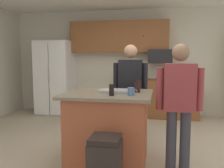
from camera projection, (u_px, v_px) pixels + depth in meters
floor at (118, 155)px, 3.67m from camera, size 7.04×7.04×0.00m
back_wall at (136, 62)px, 6.25m from camera, size 6.40×0.10×2.60m
cabinet_run_upper at (119, 37)px, 6.06m from camera, size 2.40×0.38×0.75m
cabinet_run_lower at (159, 98)px, 5.93m from camera, size 1.80×0.63×0.90m
refrigerator at (55, 78)px, 6.25m from camera, size 0.85×0.76×1.83m
microwave_over_range at (160, 56)px, 5.83m from camera, size 0.56×0.40×0.32m
kitchen_island at (108, 127)px, 3.40m from camera, size 1.18×0.96×0.96m
person_guest_left at (179, 99)px, 3.07m from camera, size 0.57×0.22×1.61m
person_guest_right at (130, 87)px, 4.09m from camera, size 0.57×0.22×1.64m
glass_dark_ale at (137, 86)px, 3.58m from camera, size 0.07×0.07×0.14m
glass_short_whisky at (112, 90)px, 3.09m from camera, size 0.06×0.06×0.14m
mug_blue_stoneware at (131, 92)px, 3.10m from camera, size 0.13×0.08×0.10m
tumbler_amber at (138, 87)px, 3.36m from camera, size 0.07×0.07×0.16m
serving_tray at (117, 91)px, 3.35m from camera, size 0.44×0.30×0.04m
trash_bin at (105, 164)px, 2.66m from camera, size 0.34×0.34×0.61m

